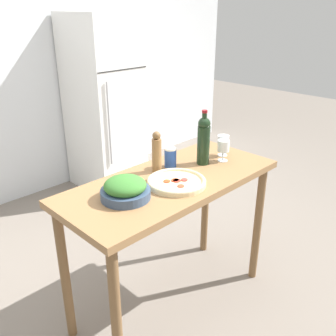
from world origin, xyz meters
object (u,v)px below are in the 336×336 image
object	(u,v)px
wine_glass_far	(223,142)
wine_glass_near	(223,147)
pepper_mill	(157,153)
salt_canister	(170,157)
wine_bottle	(204,139)
salad_bowl	(125,189)
homemade_pizza	(176,182)
refrigerator	(104,105)

from	to	relation	value
wine_glass_far	wine_glass_near	bearing A→B (deg)	-141.68
wine_glass_near	pepper_mill	xyz separation A→B (m)	(-0.43, 0.18, 0.03)
wine_glass_far	pepper_mill	size ratio (longest dim) A/B	0.55
wine_glass_near	salt_canister	size ratio (longest dim) A/B	1.10
wine_bottle	wine_glass_near	distance (m)	0.16
salad_bowl	salt_canister	world-z (taller)	salt_canister
homemade_pizza	refrigerator	bearing A→B (deg)	65.41
wine_bottle	salad_bowl	xyz separation A→B (m)	(-0.66, -0.02, -0.11)
wine_glass_far	salad_bowl	xyz separation A→B (m)	(-0.87, -0.02, -0.05)
pepper_mill	wine_glass_near	bearing A→B (deg)	-22.84
pepper_mill	salt_canister	world-z (taller)	pepper_mill
salad_bowl	wine_glass_far	bearing A→B (deg)	1.28
wine_glass_near	salt_canister	distance (m)	0.37
homemade_pizza	salt_canister	bearing A→B (deg)	52.56
wine_glass_far	salt_canister	distance (m)	0.42
wine_bottle	wine_glass_far	distance (m)	0.22
salad_bowl	salt_canister	bearing A→B (deg)	15.49
salad_bowl	homemade_pizza	xyz separation A→B (m)	(0.32, -0.08, -0.04)
wine_bottle	homemade_pizza	bearing A→B (deg)	-164.40
wine_glass_far	homemade_pizza	size ratio (longest dim) A/B	0.42
refrigerator	salad_bowl	size ratio (longest dim) A/B	6.90
wine_bottle	wine_glass_near	world-z (taller)	wine_bottle
wine_glass_far	salt_canister	world-z (taller)	wine_glass_far
refrigerator	salt_canister	distance (m)	1.87
refrigerator	pepper_mill	world-z (taller)	refrigerator
wine_bottle	salt_canister	size ratio (longest dim) A/B	2.74
salad_bowl	salt_canister	distance (m)	0.49
wine_glass_far	salad_bowl	world-z (taller)	wine_glass_far
refrigerator	homemade_pizza	distance (m)	2.12
salad_bowl	pepper_mill	bearing A→B (deg)	21.01
wine_glass_far	homemade_pizza	bearing A→B (deg)	-170.26
wine_glass_far	pepper_mill	bearing A→B (deg)	166.74
wine_bottle	wine_glass_far	world-z (taller)	wine_bottle
wine_glass_far	salt_canister	size ratio (longest dim) A/B	1.10
homemade_pizza	pepper_mill	bearing A→B (deg)	77.50
refrigerator	salad_bowl	world-z (taller)	refrigerator
pepper_mill	salad_bowl	size ratio (longest dim) A/B	0.97
salt_canister	wine_glass_near	bearing A→B (deg)	-28.49
refrigerator	wine_glass_far	size ratio (longest dim) A/B	12.93
salad_bowl	homemade_pizza	size ratio (longest dim) A/B	0.79
refrigerator	wine_bottle	distance (m)	1.92
salad_bowl	wine_bottle	bearing A→B (deg)	1.83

